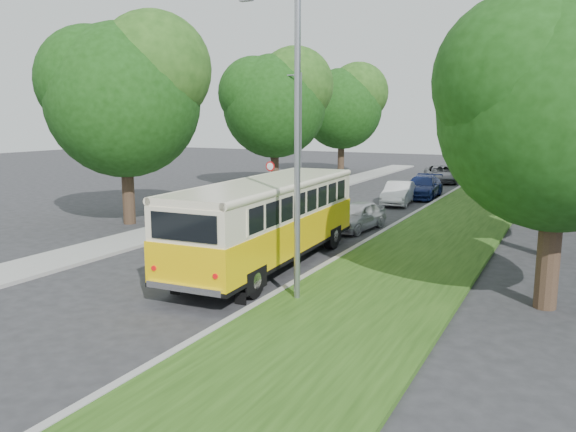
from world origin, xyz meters
The scene contains 13 objects.
ground centered at (0.00, 0.00, 0.00)m, with size 120.00×120.00×0.00m, color #272729.
curb centered at (3.60, 5.00, 0.07)m, with size 0.20×70.00×0.15m, color gray.
grass_verge centered at (5.95, 5.00, 0.07)m, with size 4.50×70.00×0.13m, color #224311.
sidewalk centered at (-4.80, 5.00, 0.06)m, with size 2.20×70.00×0.12m, color gray.
treeline centered at (3.15, 17.99, 5.93)m, with size 24.27×41.91×9.46m.
lamppost_near centered at (4.21, -2.50, 4.37)m, with size 1.71×0.16×8.00m.
lamppost_far centered at (-4.70, 16.00, 4.12)m, with size 1.71×0.16×7.50m.
warning_sign centered at (-4.50, 11.98, 1.71)m, with size 0.56×0.10×2.50m.
vintage_bus centered at (1.87, 0.36, 1.44)m, with size 2.50×9.70×2.88m, color yellow, non-canonical shape.
car_silver centered at (2.31, 7.37, 0.63)m, with size 1.48×3.67×1.25m, color #ACACB1.
car_white centered at (1.85, 15.35, 0.64)m, with size 1.35×3.86×1.27m, color silver.
car_blue centered at (2.40, 18.63, 0.66)m, with size 1.86×4.57×1.33m, color navy.
car_grey centered at (1.58, 27.43, 0.64)m, with size 2.11×4.58×1.27m, color slate.
Camera 1 is at (10.58, -15.25, 4.81)m, focal length 35.00 mm.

